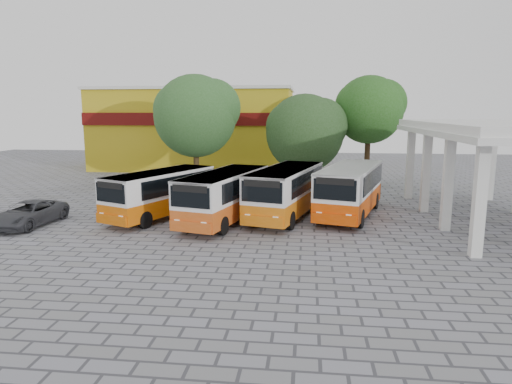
# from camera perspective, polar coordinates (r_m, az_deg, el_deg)

# --- Properties ---
(ground) EXTENTS (90.00, 90.00, 0.00)m
(ground) POSITION_cam_1_polar(r_m,az_deg,el_deg) (22.48, 4.11, -5.36)
(ground) COLOR gray
(ground) RESTS_ON ground
(terminal_shelter) EXTENTS (6.80, 15.80, 5.40)m
(terminal_shelter) POSITION_cam_1_polar(r_m,az_deg,el_deg) (27.42, 27.31, 6.76)
(terminal_shelter) COLOR silver
(terminal_shelter) RESTS_ON ground
(shophouse_block) EXTENTS (20.40, 10.40, 8.30)m
(shophouse_block) POSITION_cam_1_polar(r_m,az_deg,el_deg) (49.12, -7.53, 7.91)
(shophouse_block) COLOR #B29913
(shophouse_block) RESTS_ON ground
(bus_far_left) EXTENTS (4.94, 7.82, 2.63)m
(bus_far_left) POSITION_cam_1_polar(r_m,az_deg,el_deg) (26.29, -11.83, 0.12)
(bus_far_left) COLOR #CB5704
(bus_far_left) RESTS_ON ground
(bus_centre_left) EXTENTS (4.11, 8.00, 2.73)m
(bus_centre_left) POSITION_cam_1_polar(r_m,az_deg,el_deg) (24.65, -3.96, -0.20)
(bus_centre_left) COLOR #C44E14
(bus_centre_left) RESTS_ON ground
(bus_centre_right) EXTENTS (4.27, 8.27, 2.82)m
(bus_centre_right) POSITION_cam_1_polar(r_m,az_deg,el_deg) (25.72, 3.75, 0.35)
(bus_centre_right) COLOR #CF670A
(bus_centre_right) RESTS_ON ground
(bus_far_right) EXTENTS (4.55, 8.46, 2.88)m
(bus_far_right) POSITION_cam_1_polar(r_m,az_deg,el_deg) (26.63, 11.72, 0.56)
(bus_far_right) COLOR #CE3D00
(bus_far_right) RESTS_ON ground
(tree_left) EXTENTS (6.90, 6.57, 8.85)m
(tree_left) POSITION_cam_1_polar(r_m,az_deg,el_deg) (37.13, -7.47, 9.73)
(tree_left) COLOR #47351B
(tree_left) RESTS_ON ground
(tree_middle) EXTENTS (6.43, 6.13, 7.32)m
(tree_middle) POSITION_cam_1_polar(r_m,az_deg,el_deg) (36.43, 6.23, 7.66)
(tree_middle) COLOR #43311C
(tree_middle) RESTS_ON ground
(tree_right) EXTENTS (5.74, 5.47, 8.80)m
(tree_right) POSITION_cam_1_polar(r_m,az_deg,el_deg) (38.44, 14.06, 10.21)
(tree_right) COLOR #4A321C
(tree_right) RESTS_ON ground
(parked_car) EXTENTS (2.46, 4.75, 1.28)m
(parked_car) POSITION_cam_1_polar(r_m,az_deg,el_deg) (26.91, -26.53, -2.43)
(parked_car) COLOR #34353A
(parked_car) RESTS_ON ground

